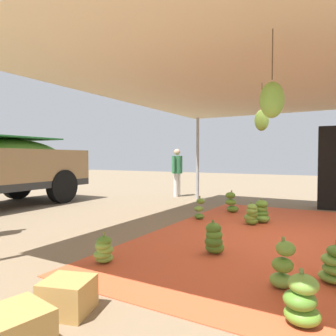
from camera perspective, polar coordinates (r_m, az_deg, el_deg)
The scene contains 15 objects.
ground_plane at distance 6.98m, azimuth -5.54°, elevation -9.44°, with size 40.00×40.00×0.00m, color #7F6B51.
tarp_orange at distance 5.82m, azimuth 19.88°, elevation -11.82°, with size 6.46×4.24×0.01m, color #D1512D.
tent_canopy at distance 5.76m, azimuth 21.04°, elevation 14.38°, with size 8.00×7.00×2.71m.
banana_bunch_0 at distance 4.62m, azimuth 8.36°, elevation -12.66°, with size 0.37×0.37×0.48m.
banana_bunch_2 at distance 2.98m, azimuth 23.12°, elevation -21.42°, with size 0.37×0.37×0.46m.
banana_bunch_4 at distance 3.63m, azimuth 20.13°, elevation -16.47°, with size 0.32×0.32×0.55m.
banana_bunch_5 at distance 4.26m, azimuth -11.61°, elevation -14.47°, with size 0.36×0.34×0.42m.
banana_bunch_6 at distance 6.63m, azimuth 14.93°, elevation -8.22°, with size 0.34×0.33×0.48m.
banana_bunch_7 at distance 4.00m, azimuth 28.25°, elevation -15.35°, with size 0.43×0.44×0.48m.
banana_bunch_8 at distance 8.01m, azimuth 11.44°, elevation -6.25°, with size 0.41×0.42×0.54m.
banana_bunch_9 at distance 7.04m, azimuth 5.72°, elevation -7.54°, with size 0.28×0.25×0.51m.
banana_bunch_10 at distance 6.95m, azimuth 16.58°, elevation -7.65°, with size 0.49×0.48×0.50m.
worker_0 at distance 10.96m, azimuth 1.66°, elevation -0.14°, with size 0.61×0.37×1.67m.
speaker_stack at distance 9.39m, azimuth 27.00°, elevation 0.02°, with size 0.61×0.52×2.19m.
crate_1 at distance 3.14m, azimuth -17.78°, elevation -21.26°, with size 0.38×0.41×0.30m, color #B78947.
Camera 1 is at (-5.57, -0.97, 1.38)m, focal length 33.54 mm.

